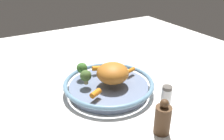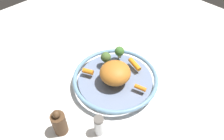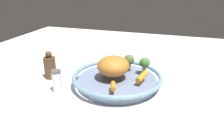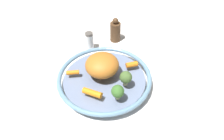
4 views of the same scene
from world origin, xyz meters
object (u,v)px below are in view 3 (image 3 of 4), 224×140
Objects in this scene: salt_shaker at (57,81)px; baby_carrot_near_rim at (142,77)px; serving_bowl at (117,79)px; broccoli_floret_edge at (145,63)px; broccoli_floret_mid at (129,60)px; roast_chicken_piece at (113,66)px; pepper_mill at (50,67)px; baby_carrot_left at (108,62)px; baby_carrot_back at (113,86)px.

baby_carrot_near_rim is at bearing 19.07° from salt_shaker.
serving_bowl is 6.35× the size of broccoli_floret_edge.
serving_bowl is 0.23m from salt_shaker.
baby_carrot_near_rim is 0.12m from broccoli_floret_mid.
salt_shaker reaches higher than serving_bowl.
roast_chicken_piece is 0.10m from broccoli_floret_mid.
broccoli_floret_edge reaches higher than salt_shaker.
baby_carrot_left is at bearing 26.84° from pepper_mill.
roast_chicken_piece is at bearing 1.97° from pepper_mill.
serving_bowl is at bearing 4.02° from pepper_mill.
baby_carrot_left is 0.52× the size of salt_shaker.
broccoli_floret_edge is 0.34m from salt_shaker.
baby_carrot_near_rim is at bearing -2.71° from roast_chicken_piece.
broccoli_floret_mid is at bearing 42.26° from salt_shaker.
baby_carrot_back is 0.20m from broccoli_floret_edge.
baby_carrot_left is at bearing 127.12° from serving_bowl.
pepper_mill reaches higher than broccoli_floret_mid.
baby_carrot_near_rim is at bearing -86.16° from broccoli_floret_edge.
serving_bowl is at bearing 99.92° from baby_carrot_back.
broccoli_floret_edge is at bearing 32.85° from salt_shaker.
baby_carrot_back is 0.39× the size of pepper_mill.
pepper_mill is (-0.28, -0.02, 0.03)m from serving_bowl.
pepper_mill reaches higher than broccoli_floret_edge.
salt_shaker is (-0.21, -0.00, -0.01)m from baby_carrot_back.
broccoli_floret_mid is 0.30m from salt_shaker.
salt_shaker is at bearing -147.15° from broccoli_floret_edge.
broccoli_floret_mid reaches higher than serving_bowl.
baby_carrot_back is at bearing -111.87° from broccoli_floret_edge.
broccoli_floret_mid is at bearing -4.39° from baby_carrot_left.
baby_carrot_left is 0.10m from broccoli_floret_mid.
serving_bowl is 7.63× the size of baby_carrot_back.
baby_carrot_left is 0.24m from salt_shaker.
broccoli_floret_edge is (0.11, 0.08, -0.00)m from roast_chicken_piece.
baby_carrot_back is at bearing -91.74° from broccoli_floret_mid.
broccoli_floret_mid reaches higher than baby_carrot_back.
roast_chicken_piece is (-0.01, -0.01, 0.06)m from serving_bowl.
baby_carrot_back is at bearing -66.66° from baby_carrot_left.
baby_carrot_left is 0.80× the size of broccoli_floret_edge.
roast_chicken_piece is 0.21m from salt_shaker.
baby_carrot_left is 0.16m from broccoli_floret_edge.
broccoli_floret_mid is at bearing 167.84° from broccoli_floret_edge.
baby_carrot_back is (0.02, -0.11, 0.03)m from serving_bowl.
pepper_mill is at bearing -166.86° from broccoli_floret_edge.
pepper_mill is (-0.22, -0.11, -0.01)m from baby_carrot_left.
baby_carrot_near_rim reaches higher than baby_carrot_back.
salt_shaker is (-0.19, -0.12, 0.02)m from serving_bowl.
pepper_mill is (-0.09, 0.10, 0.01)m from salt_shaker.
pepper_mill is at bearing -161.73° from broccoli_floret_mid.
baby_carrot_back is 0.20m from broccoli_floret_mid.
baby_carrot_near_rim is (0.11, -0.01, -0.03)m from roast_chicken_piece.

